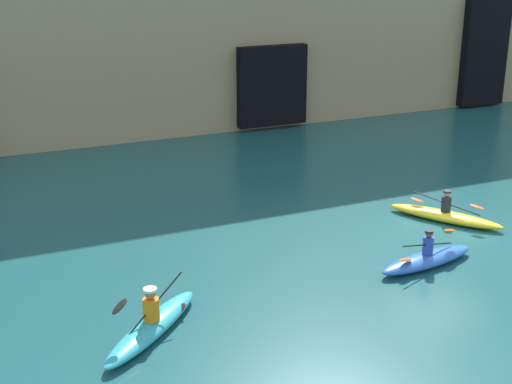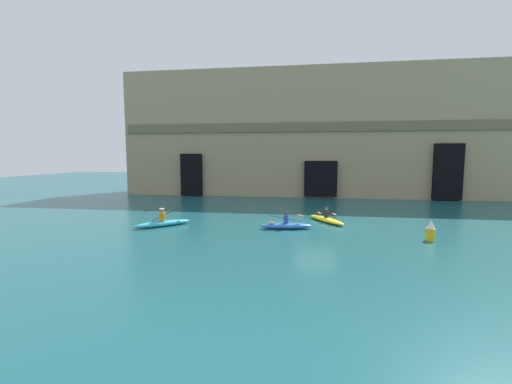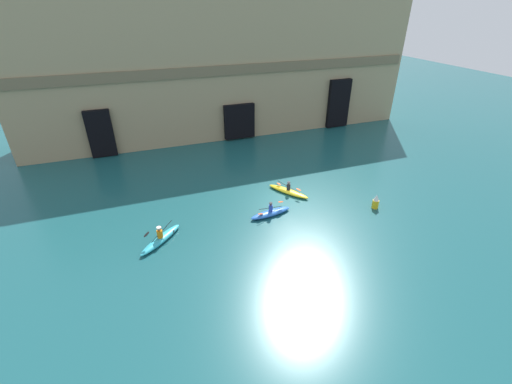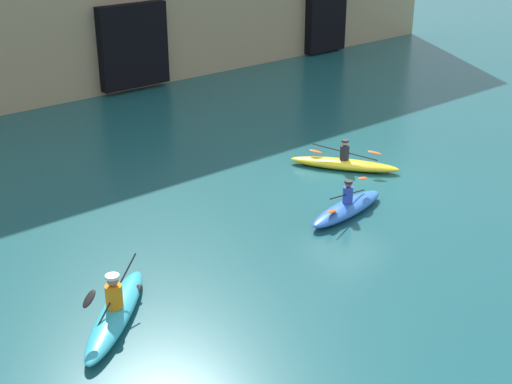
{
  "view_description": "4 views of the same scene",
  "coord_description": "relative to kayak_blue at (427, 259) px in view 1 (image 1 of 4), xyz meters",
  "views": [
    {
      "loc": [
        -12.72,
        -15.35,
        8.0
      ],
      "look_at": [
        -4.64,
        2.99,
        0.98
      ],
      "focal_mm": 50.0,
      "sensor_mm": 36.0,
      "label": 1
    },
    {
      "loc": [
        -0.52,
        -21.51,
        4.34
      ],
      "look_at": [
        -4.04,
        1.32,
        1.84
      ],
      "focal_mm": 24.0,
      "sensor_mm": 36.0,
      "label": 2
    },
    {
      "loc": [
        -9.55,
        -20.05,
        13.2
      ],
      "look_at": [
        -2.28,
        0.0,
        1.09
      ],
      "focal_mm": 24.0,
      "sensor_mm": 36.0,
      "label": 3
    },
    {
      "loc": [
        -15.28,
        -13.52,
        8.38
      ],
      "look_at": [
        -4.01,
        -0.35,
        0.88
      ],
      "focal_mm": 50.0,
      "sensor_mm": 36.0,
      "label": 4
    }
  ],
  "objects": [
    {
      "name": "kayak_cyan",
      "position": [
        -7.53,
        -0.45,
        0.02
      ],
      "size": [
        3.02,
        2.88,
        1.17
      ],
      "rotation": [
        0.0,
        0.0,
        0.75
      ],
      "color": "#33B2C6",
      "rests_on": "ground"
    },
    {
      "name": "ground_plane",
      "position": [
        1.79,
        1.62,
        -0.21
      ],
      "size": [
        120.0,
        120.0,
        0.0
      ],
      "primitive_type": "plane",
      "color": "#195156"
    },
    {
      "name": "kayak_blue",
      "position": [
        0.0,
        0.0,
        0.0
      ],
      "size": [
        3.13,
        1.14,
        1.01
      ],
      "rotation": [
        0.0,
        0.0,
        3.29
      ],
      "color": "blue",
      "rests_on": "ground"
    },
    {
      "name": "kayak_yellow",
      "position": [
        2.46,
        2.4,
        -0.01
      ],
      "size": [
        2.47,
        3.3,
        0.99
      ],
      "rotation": [
        0.0,
        0.0,
        5.29
      ],
      "color": "yellow",
      "rests_on": "ground"
    }
  ]
}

